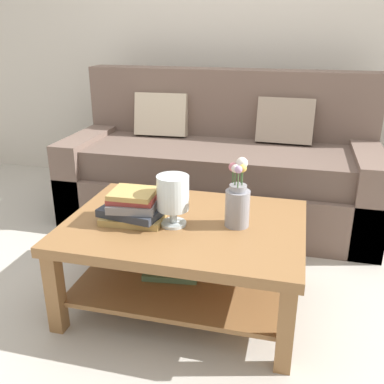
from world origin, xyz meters
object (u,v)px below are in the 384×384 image
(book_stack_main, at_px, (133,207))
(flower_pitcher, at_px, (238,201))
(couch, at_px, (220,169))
(coffee_table, at_px, (184,244))
(glass_hurricane_vase, at_px, (174,195))

(book_stack_main, xyz_separation_m, flower_pitcher, (0.50, 0.08, 0.05))
(couch, height_order, coffee_table, couch)
(couch, height_order, book_stack_main, couch)
(couch, relative_size, coffee_table, 1.90)
(coffee_table, xyz_separation_m, flower_pitcher, (0.26, 0.02, 0.25))
(book_stack_main, relative_size, flower_pitcher, 0.97)
(coffee_table, distance_m, flower_pitcher, 0.36)
(glass_hurricane_vase, bearing_deg, flower_pitcher, 13.52)
(couch, relative_size, glass_hurricane_vase, 8.83)
(glass_hurricane_vase, relative_size, flower_pitcher, 0.75)
(book_stack_main, bearing_deg, couch, 79.99)
(glass_hurricane_vase, height_order, flower_pitcher, flower_pitcher)
(book_stack_main, distance_m, glass_hurricane_vase, 0.22)
(book_stack_main, bearing_deg, flower_pitcher, 8.98)
(flower_pitcher, bearing_deg, coffee_table, -174.67)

